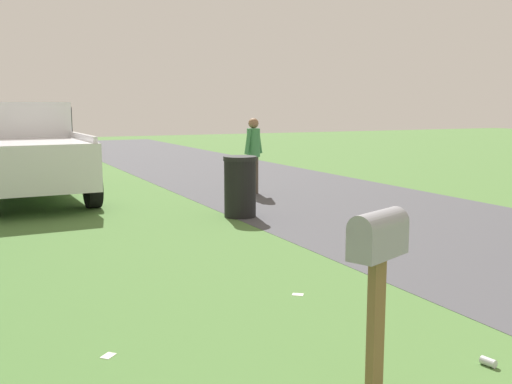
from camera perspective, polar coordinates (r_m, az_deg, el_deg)
mailbox at (r=4.13m, az=11.69°, el=-5.39°), size 0.38×0.54×1.31m
pickup_truck at (r=13.86m, az=-21.35°, el=4.02°), size 5.44×2.38×2.09m
trash_bin at (r=10.73m, az=-1.55°, el=0.54°), size 0.61×0.61×1.11m
pedestrian at (r=13.47m, az=-0.25°, el=4.06°), size 0.30×0.53×1.73m
litter_can_midfield_a at (r=5.13m, az=21.52°, el=-15.01°), size 0.13×0.09×0.07m
litter_wrapper_midfield_b at (r=5.12m, az=-14.07°, el=-15.06°), size 0.14×0.15×0.01m
litter_wrapper_near_hydrant at (r=6.46m, az=4.06°, el=-9.83°), size 0.14×0.15×0.01m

